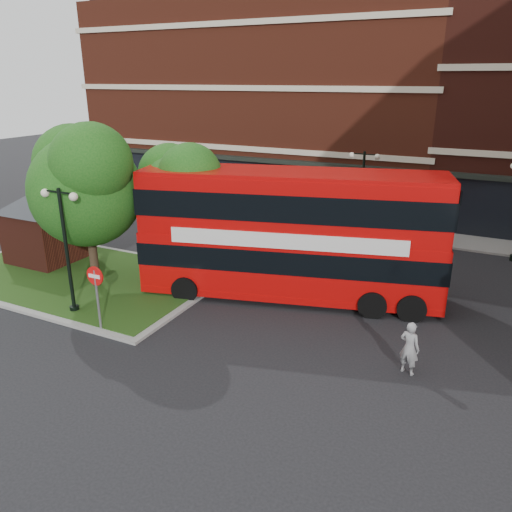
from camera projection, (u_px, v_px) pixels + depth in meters
The scene contains 14 objects.
ground at pixel (189, 346), 17.24m from camera, with size 120.00×120.00×0.00m, color black.
pavement_far at pixel (336, 225), 31.15m from camera, with size 44.00×3.00×0.12m, color slate.
terrace_far_left at pixel (271, 102), 38.47m from camera, with size 26.00×12.00×14.00m, color maroon.
traffic_island at pixel (80, 277), 23.08m from camera, with size 12.60×7.60×0.15m.
kiosk at pixel (44, 217), 24.41m from camera, with size 6.51×6.51×3.60m.
tree_island_west at pixel (84, 180), 20.54m from camera, with size 5.40×4.71×7.21m.
tree_island_east at pixel (180, 188), 21.57m from camera, with size 4.46×3.90×6.29m.
lamp_island at pixel (66, 245), 18.74m from camera, with size 1.72×0.36×5.00m.
lamp_far_left at pixel (362, 191), 27.70m from camera, with size 1.72×0.36×5.00m.
bus at pixel (290, 227), 20.23m from camera, with size 12.50×5.80×4.66m.
woman at pixel (409, 348), 15.41m from camera, with size 0.64×0.42×1.76m, color gray.
car_silver at pixel (247, 208), 32.29m from camera, with size 1.85×4.60×1.57m, color #ADB0B4.
car_white at pixel (411, 234), 27.58m from camera, with size 1.29×3.71×1.22m, color white.
no_entry_sign at pixel (96, 286), 17.67m from camera, with size 0.70×0.09×2.53m.
Camera 1 is at (8.78, -12.59, 8.76)m, focal length 35.00 mm.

